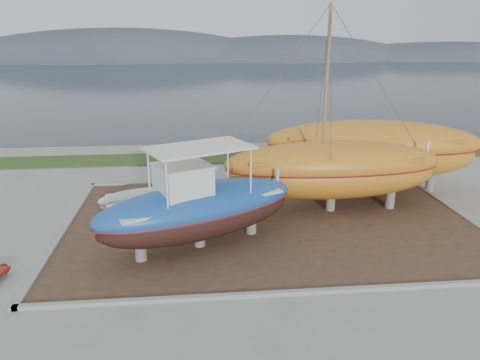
{
  "coord_description": "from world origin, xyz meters",
  "views": [
    {
      "loc": [
        -3.31,
        -15.49,
        8.41
      ],
      "look_at": [
        -1.38,
        4.0,
        2.1
      ],
      "focal_mm": 35.0,
      "sensor_mm": 36.0,
      "label": 1
    }
  ],
  "objects_px": {
    "white_dinghy": "(141,202)",
    "orange_bare_hull": "(371,157)",
    "blue_caique": "(198,198)",
    "orange_sailboat": "(336,113)"
  },
  "relations": [
    {
      "from": "white_dinghy",
      "to": "orange_bare_hull",
      "type": "height_order",
      "value": "orange_bare_hull"
    },
    {
      "from": "blue_caique",
      "to": "orange_bare_hull",
      "type": "bearing_deg",
      "value": 8.45
    },
    {
      "from": "white_dinghy",
      "to": "orange_bare_hull",
      "type": "relative_size",
      "value": 0.35
    },
    {
      "from": "blue_caique",
      "to": "orange_sailboat",
      "type": "distance_m",
      "value": 7.68
    },
    {
      "from": "blue_caique",
      "to": "white_dinghy",
      "type": "xyz_separation_m",
      "value": [
        -2.69,
        3.69,
        -1.46
      ]
    },
    {
      "from": "blue_caique",
      "to": "white_dinghy",
      "type": "relative_size",
      "value": 2.17
    },
    {
      "from": "orange_sailboat",
      "to": "orange_bare_hull",
      "type": "bearing_deg",
      "value": 43.35
    },
    {
      "from": "orange_sailboat",
      "to": "orange_bare_hull",
      "type": "xyz_separation_m",
      "value": [
        2.95,
        2.79,
        -2.86
      ]
    },
    {
      "from": "blue_caique",
      "to": "orange_bare_hull",
      "type": "height_order",
      "value": "blue_caique"
    },
    {
      "from": "blue_caique",
      "to": "orange_bare_hull",
      "type": "relative_size",
      "value": 0.75
    }
  ]
}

